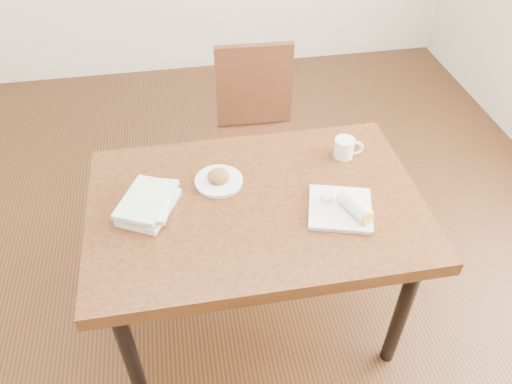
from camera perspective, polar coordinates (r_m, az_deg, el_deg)
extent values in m
cube|color=#472814|center=(2.50, 0.00, -13.71)|extent=(4.00, 5.00, 0.01)
cube|color=brown|center=(1.94, 0.00, -1.74)|extent=(1.29, 0.86, 0.06)
cylinder|color=black|center=(2.04, -14.22, -17.59)|extent=(0.06, 0.06, 0.69)
cylinder|color=black|center=(2.17, 16.29, -13.05)|extent=(0.06, 0.06, 0.69)
cylinder|color=black|center=(2.44, -14.07, -4.25)|extent=(0.06, 0.06, 0.69)
cylinder|color=black|center=(2.55, 10.82, -1.20)|extent=(0.06, 0.06, 0.69)
cylinder|color=#4C2415|center=(2.96, 3.30, 3.76)|extent=(0.04, 0.04, 0.45)
cylinder|color=#4C2415|center=(2.93, -3.67, 3.19)|extent=(0.04, 0.04, 0.45)
cylinder|color=#4C2415|center=(2.70, 4.60, -1.01)|extent=(0.04, 0.04, 0.45)
cylinder|color=#4C2415|center=(2.66, -3.05, -1.69)|extent=(0.04, 0.04, 0.45)
cube|color=#4C2415|center=(2.65, 0.31, 5.17)|extent=(0.44, 0.44, 0.04)
cube|color=#4C2415|center=(2.66, -0.22, 12.10)|extent=(0.40, 0.06, 0.45)
cylinder|color=white|center=(2.00, -4.27, 1.18)|extent=(0.19, 0.19, 0.01)
cylinder|color=white|center=(2.00, -4.28, 1.36)|extent=(0.19, 0.19, 0.01)
ellipsoid|color=#B27538|center=(1.98, -4.31, 1.84)|extent=(0.09, 0.09, 0.05)
cylinder|color=white|center=(2.14, 10.03, 5.01)|extent=(0.08, 0.08, 0.08)
torus|color=white|center=(2.15, 11.32, 4.95)|extent=(0.07, 0.03, 0.07)
cylinder|color=tan|center=(2.12, 10.15, 5.83)|extent=(0.08, 0.08, 0.01)
cylinder|color=#F2E5CC|center=(2.12, 10.16, 5.89)|extent=(0.05, 0.05, 0.00)
cube|color=white|center=(1.91, 9.58, -1.96)|extent=(0.28, 0.28, 0.01)
cube|color=white|center=(1.90, 9.61, -1.76)|extent=(0.29, 0.29, 0.01)
cylinder|color=white|center=(1.87, 11.19, -1.55)|extent=(0.11, 0.16, 0.06)
cylinder|color=yellow|center=(1.84, 12.61, -2.87)|extent=(0.06, 0.04, 0.05)
cylinder|color=silver|center=(1.91, 8.08, -0.68)|extent=(0.05, 0.05, 0.03)
cylinder|color=red|center=(1.90, 8.11, -0.45)|extent=(0.04, 0.04, 0.01)
cube|color=white|center=(1.92, -12.13, -1.68)|extent=(0.25, 0.29, 0.03)
cube|color=silver|center=(1.92, -11.86, -0.92)|extent=(0.22, 0.27, 0.02)
cube|color=#94DEA5|center=(1.89, -12.50, -0.87)|extent=(0.25, 0.28, 0.02)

